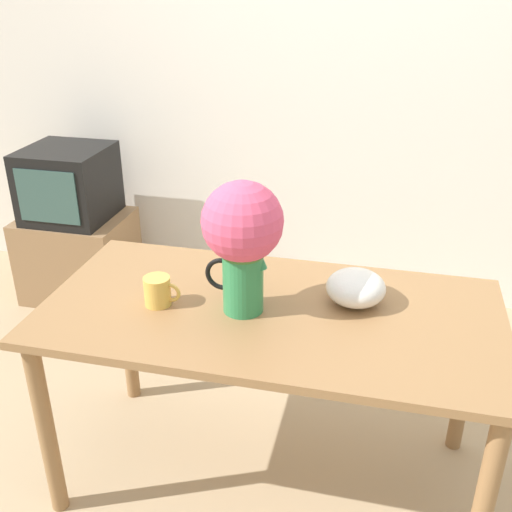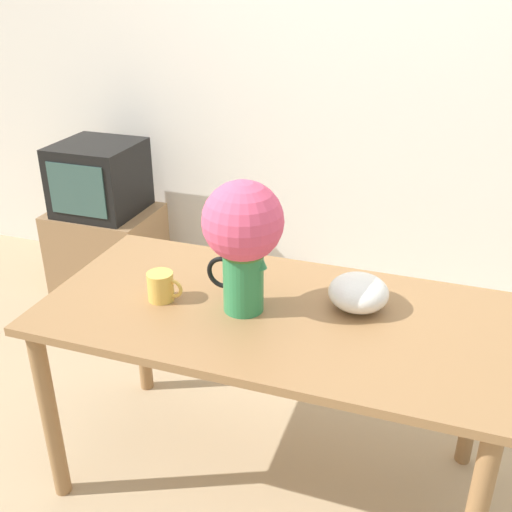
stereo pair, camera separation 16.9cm
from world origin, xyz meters
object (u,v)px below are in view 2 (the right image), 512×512
object	(u,v)px
coffee_mug	(161,286)
white_bowl	(358,292)
tv_set	(99,178)
flower_vase	(243,233)

from	to	relation	value
coffee_mug	white_bowl	xyz separation A→B (m)	(0.65, 0.16, 0.01)
white_bowl	tv_set	bearing A→B (deg)	148.08
coffee_mug	white_bowl	size ratio (longest dim) A/B	0.63
tv_set	flower_vase	bearing A→B (deg)	-41.81
flower_vase	coffee_mug	distance (m)	0.37
white_bowl	coffee_mug	bearing A→B (deg)	-165.87
flower_vase	coffee_mug	world-z (taller)	flower_vase
flower_vase	coffee_mug	xyz separation A→B (m)	(-0.29, -0.03, -0.23)
flower_vase	white_bowl	bearing A→B (deg)	19.99
coffee_mug	tv_set	bearing A→B (deg)	130.33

